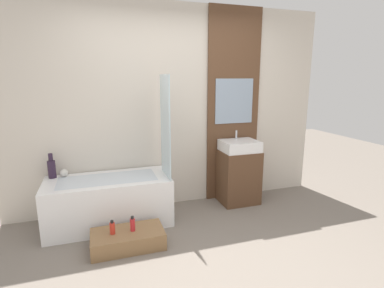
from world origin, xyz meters
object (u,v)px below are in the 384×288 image
(wooden_step_bench, at_px, (128,239))
(bottle_soap_secondary, at_px, (133,224))
(bathtub, at_px, (109,201))
(vase_tall_dark, at_px, (52,168))
(sink, at_px, (240,146))
(vase_round_light, at_px, (64,173))
(bottle_soap_primary, at_px, (112,228))

(wooden_step_bench, height_order, bottle_soap_secondary, bottle_soap_secondary)
(bathtub, relative_size, bottle_soap_secondary, 8.91)
(wooden_step_bench, bearing_deg, vase_tall_dark, 132.48)
(sink, relative_size, vase_tall_dark, 1.66)
(bathtub, relative_size, vase_tall_dark, 4.84)
(vase_round_light, bearing_deg, vase_tall_dark, 179.15)
(bathtub, height_order, vase_tall_dark, vase_tall_dark)
(bottle_soap_secondary, bearing_deg, bottle_soap_primary, 180.00)
(bathtub, distance_m, vase_tall_dark, 0.76)
(bottle_soap_primary, bearing_deg, bathtub, 89.66)
(wooden_step_bench, height_order, vase_tall_dark, vase_tall_dark)
(bottle_soap_primary, bearing_deg, vase_tall_dark, 126.43)
(sink, relative_size, bottle_soap_secondary, 3.06)
(vase_tall_dark, distance_m, vase_round_light, 0.14)
(bottle_soap_primary, relative_size, bottle_soap_secondary, 0.91)
(sink, relative_size, vase_round_light, 5.25)
(vase_tall_dark, relative_size, bottle_soap_primary, 2.03)
(vase_round_light, bearing_deg, bathtub, -25.66)
(vase_tall_dark, bearing_deg, sink, -3.23)
(wooden_step_bench, height_order, sink, sink)
(wooden_step_bench, relative_size, vase_tall_dark, 2.51)
(sink, xyz_separation_m, bottle_soap_secondary, (-1.53, -0.69, -0.56))
(wooden_step_bench, height_order, bottle_soap_primary, bottle_soap_primary)
(bathtub, distance_m, bottle_soap_primary, 0.59)
(wooden_step_bench, relative_size, bottle_soap_primary, 5.08)
(wooden_step_bench, distance_m, bottle_soap_secondary, 0.16)
(vase_round_light, xyz_separation_m, bottle_soap_primary, (0.48, -0.82, -0.37))
(bathtub, distance_m, vase_round_light, 0.62)
(vase_round_light, height_order, bottle_soap_primary, vase_round_light)
(vase_round_light, distance_m, bottle_soap_primary, 1.01)
(bathtub, relative_size, bottle_soap_primary, 9.81)
(wooden_step_bench, height_order, vase_round_light, vase_round_light)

